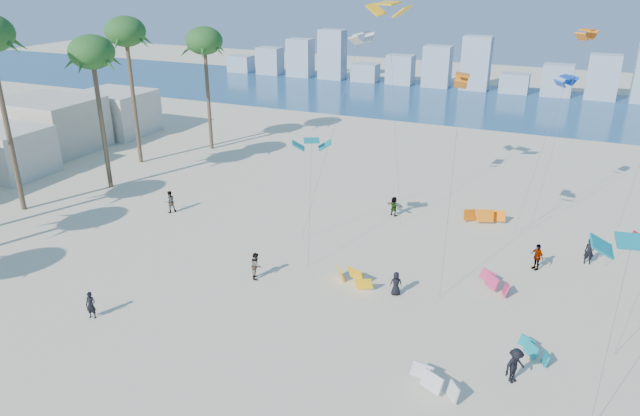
% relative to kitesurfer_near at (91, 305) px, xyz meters
% --- Properties ---
extents(ground, '(220.00, 220.00, 0.00)m').
position_rel_kitesurfer_near_xyz_m(ground, '(6.70, -5.75, -0.82)').
color(ground, beige).
rests_on(ground, ground).
extents(ocean, '(220.00, 220.00, 0.00)m').
position_rel_kitesurfer_near_xyz_m(ocean, '(6.70, 66.25, -0.81)').
color(ocean, navy).
rests_on(ocean, ground).
extents(kitesurfer_near, '(0.68, 0.54, 1.64)m').
position_rel_kitesurfer_near_xyz_m(kitesurfer_near, '(0.00, 0.00, 0.00)').
color(kitesurfer_near, black).
rests_on(kitesurfer_near, ground).
extents(kitesurfer_mid, '(0.97, 1.06, 1.78)m').
position_rel_kitesurfer_near_xyz_m(kitesurfer_mid, '(6.32, 7.82, 0.07)').
color(kitesurfer_mid, gray).
rests_on(kitesurfer_mid, ground).
extents(kitesurfers_far, '(32.20, 18.51, 1.86)m').
position_rel_kitesurfer_near_xyz_m(kitesurfers_far, '(14.51, 13.04, 0.06)').
color(kitesurfers_far, black).
rests_on(kitesurfers_far, ground).
extents(grounded_kites, '(19.38, 23.12, 1.04)m').
position_rel_kitesurfer_near_xyz_m(grounded_kites, '(20.23, 12.23, -0.35)').
color(grounded_kites, '#FFB50D').
rests_on(grounded_kites, ground).
extents(flying_kites, '(27.74, 26.18, 16.76)m').
position_rel_kitesurfer_near_xyz_m(flying_kites, '(19.66, 17.23, 10.81)').
color(flying_kites, '#0B7B89').
rests_on(flying_kites, ground).
extents(palm_row, '(8.99, 44.80, 15.43)m').
position_rel_kitesurfer_near_xyz_m(palm_row, '(-15.49, 10.44, 10.51)').
color(palm_row, brown).
rests_on(palm_row, ground).
extents(distant_skyline, '(85.00, 3.00, 8.40)m').
position_rel_kitesurfer_near_xyz_m(distant_skyline, '(5.51, 76.25, 2.27)').
color(distant_skyline, '#9EADBF').
rests_on(distant_skyline, ground).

